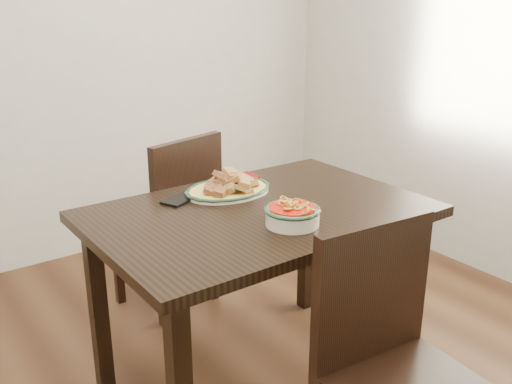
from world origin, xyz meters
TOP-DOWN VIEW (x-y plane):
  - wall_back at (0.00, 1.75)m, footprint 3.50×0.10m
  - dining_table at (0.13, 0.12)m, footprint 1.23×0.82m
  - chair_far at (0.15, 0.84)m, footprint 0.51×0.51m
  - chair_near at (0.11, -0.57)m, footprint 0.46×0.46m
  - fish_plate at (0.14, 0.34)m, footprint 0.36×0.28m
  - noodle_bowl at (0.13, -0.07)m, footprint 0.20×0.20m
  - smartphone at (-0.06, 0.37)m, footprint 0.18×0.14m
  - napkin at (0.29, 0.46)m, footprint 0.12×0.10m

SIDE VIEW (x-z plane):
  - chair_far at x=0.15m, z-range 0.05..0.94m
  - chair_near at x=0.11m, z-range 0.05..0.94m
  - dining_table at x=0.13m, z-range 0.28..1.03m
  - smartphone at x=-0.06m, z-range 0.75..0.76m
  - napkin at x=0.29m, z-range 0.75..0.76m
  - noodle_bowl at x=0.13m, z-range 0.75..0.83m
  - fish_plate at x=0.14m, z-range 0.74..0.85m
  - wall_back at x=0.00m, z-range 0.00..2.60m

